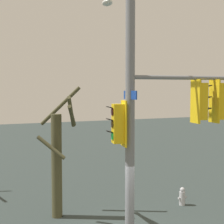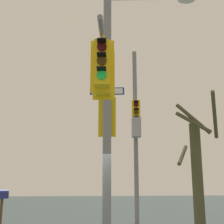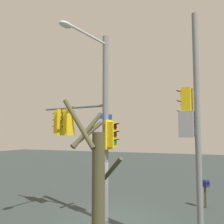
{
  "view_description": "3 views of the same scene",
  "coord_description": "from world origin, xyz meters",
  "views": [
    {
      "loc": [
        4.02,
        7.91,
        4.62
      ],
      "look_at": [
        0.31,
        -0.48,
        4.04
      ],
      "focal_mm": 52.84,
      "sensor_mm": 36.0,
      "label": 1
    },
    {
      "loc": [
        -9.79,
        0.81,
        1.56
      ],
      "look_at": [
        -0.15,
        -0.53,
        3.84
      ],
      "focal_mm": 50.42,
      "sensor_mm": 36.0,
      "label": 2
    },
    {
      "loc": [
        4.4,
        -10.85,
        3.73
      ],
      "look_at": [
        -0.11,
        0.19,
        4.76
      ],
      "focal_mm": 41.17,
      "sensor_mm": 36.0,
      "label": 3
    }
  ],
  "objects": [
    {
      "name": "main_signal_pole_assembly",
      "position": [
        -0.9,
        -0.38,
        4.37
      ],
      "size": [
        4.34,
        3.72,
        8.21
      ],
      "rotation": [
        0.0,
        0.0,
        2.98
      ],
      "color": "slate",
      "rests_on": "ground"
    },
    {
      "name": "secondary_pole_assembly",
      "position": [
        3.67,
        -2.14,
        4.11
      ],
      "size": [
        0.74,
        0.44,
        7.75
      ],
      "rotation": [
        0.0,
        0.0,
        3.02
      ],
      "color": "slate",
      "rests_on": "ground"
    },
    {
      "name": "bare_tree_behind_pole",
      "position": [
        1.02,
        -3.77,
        2.19
      ],
      "size": [
        1.83,
        1.9,
        4.81
      ],
      "color": "#46442A",
      "rests_on": "ground"
    },
    {
      "name": "mailbox",
      "position": [
        3.74,
        3.38,
        1.11
      ],
      "size": [
        0.49,
        0.47,
        1.41
      ],
      "rotation": [
        0.0,
        0.0,
        3.99
      ],
      "color": "#4C3823",
      "rests_on": "ground"
    },
    {
      "name": "ground_plane",
      "position": [
        0.0,
        0.0,
        0.0
      ],
      "size": [
        80.0,
        80.0,
        0.0
      ],
      "primitive_type": "plane",
      "color": "#2F3836"
    }
  ]
}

